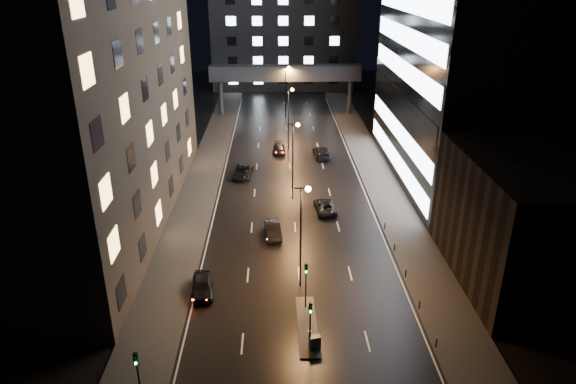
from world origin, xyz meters
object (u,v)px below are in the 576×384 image
(car_away_a, at_px, (202,286))
(car_away_d, at_px, (279,149))
(car_toward_a, at_px, (325,206))
(utility_cabinet, at_px, (315,342))
(car_away_c, at_px, (243,172))
(car_away_b, at_px, (273,230))
(car_toward_b, at_px, (322,152))

(car_away_a, distance_m, car_away_d, 39.99)
(car_toward_a, relative_size, utility_cabinet, 4.36)
(car_away_c, relative_size, utility_cabinet, 4.76)
(car_away_a, height_order, car_away_d, car_away_a)
(car_away_d, bearing_deg, car_away_b, -94.13)
(car_away_c, distance_m, car_toward_b, 14.53)
(car_away_a, relative_size, car_toward_a, 0.93)
(car_away_b, bearing_deg, car_toward_a, 37.13)
(car_away_a, distance_m, car_toward_b, 39.56)
(car_away_a, xyz_separation_m, utility_cabinet, (9.70, -7.95, -0.07))
(car_away_b, bearing_deg, car_away_d, 81.31)
(car_away_a, height_order, car_toward_b, car_toward_b)
(car_away_b, height_order, car_away_d, car_away_b)
(car_away_b, xyz_separation_m, car_away_c, (-4.33, 17.94, -0.00))
(car_away_b, relative_size, utility_cabinet, 4.03)
(car_away_d, xyz_separation_m, utility_cabinet, (2.20, -47.23, 0.06))
(car_away_c, height_order, car_away_d, car_away_c)
(car_away_a, height_order, car_away_b, car_away_a)
(car_away_c, height_order, car_toward_b, car_toward_b)
(car_toward_a, bearing_deg, car_toward_b, -99.37)
(utility_cabinet, bearing_deg, car_away_d, 78.55)
(car_toward_a, bearing_deg, car_away_b, 38.12)
(car_away_c, height_order, utility_cabinet, car_away_c)
(car_away_d, height_order, utility_cabinet, car_away_d)
(car_away_d, xyz_separation_m, car_toward_a, (5.34, -22.25, 0.03))
(car_away_d, xyz_separation_m, car_toward_b, (6.67, -2.35, 0.15))
(car_away_b, xyz_separation_m, utility_cabinet, (3.27, -18.86, -0.04))
(car_away_c, relative_size, car_away_d, 1.19)
(car_away_a, xyz_separation_m, car_away_c, (2.10, 28.85, -0.03))
(car_away_b, distance_m, car_away_d, 28.39)
(car_toward_b, distance_m, utility_cabinet, 45.11)
(car_away_a, height_order, car_toward_a, car_away_a)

